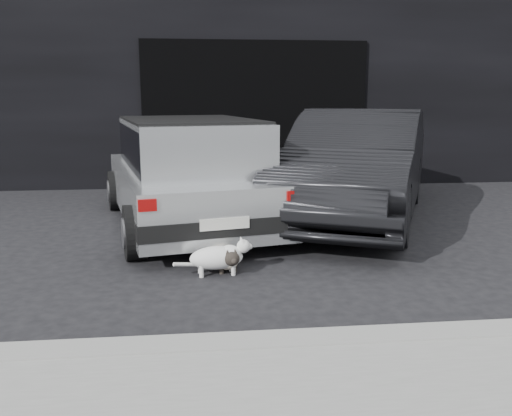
{
  "coord_description": "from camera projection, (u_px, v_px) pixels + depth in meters",
  "views": [
    {
      "loc": [
        -0.05,
        -5.81,
        1.65
      ],
      "look_at": [
        0.54,
        -0.43,
        0.52
      ],
      "focal_mm": 38.0,
      "sensor_mm": 36.0,
      "label": 1
    }
  ],
  "objects": [
    {
      "name": "building_facade",
      "position": [
        245.0,
        54.0,
        11.43
      ],
      "size": [
        34.0,
        4.0,
        5.0
      ],
      "primitive_type": "cube",
      "color": "black",
      "rests_on": "ground"
    },
    {
      "name": "second_car",
      "position": [
        357.0,
        165.0,
        7.27
      ],
      "size": [
        3.27,
        4.7,
        1.47
      ],
      "primitive_type": "imported",
      "rotation": [
        0.0,
        0.0,
        -0.43
      ],
      "color": "black",
      "rests_on": "ground"
    },
    {
      "name": "ground",
      "position": [
        204.0,
        247.0,
        5.99
      ],
      "size": [
        80.0,
        80.0,
        0.0
      ],
      "primitive_type": "plane",
      "color": "black",
      "rests_on": "ground"
    },
    {
      "name": "curb",
      "position": [
        362.0,
        342.0,
        3.56
      ],
      "size": [
        18.0,
        0.25,
        0.12
      ],
      "primitive_type": "cube",
      "color": "gray",
      "rests_on": "ground"
    },
    {
      "name": "cat_white",
      "position": [
        220.0,
        257.0,
        5.07
      ],
      "size": [
        0.75,
        0.3,
        0.35
      ],
      "rotation": [
        0.0,
        0.0,
        -1.48
      ],
      "color": "white",
      "rests_on": "ground"
    },
    {
      "name": "garage_opening",
      "position": [
        255.0,
        115.0,
        9.72
      ],
      "size": [
        4.0,
        0.1,
        2.6
      ],
      "primitive_type": "cube",
      "color": "black",
      "rests_on": "ground"
    },
    {
      "name": "cat_siamese",
      "position": [
        224.0,
        258.0,
        5.2
      ],
      "size": [
        0.39,
        0.74,
        0.27
      ],
      "rotation": [
        0.0,
        0.0,
        3.41
      ],
      "color": "beige",
      "rests_on": "ground"
    },
    {
      "name": "silver_hatchback",
      "position": [
        188.0,
        168.0,
        6.79
      ],
      "size": [
        2.44,
        3.99,
        1.37
      ],
      "rotation": [
        0.0,
        0.0,
        0.21
      ],
      "color": "silver",
      "rests_on": "ground"
    }
  ]
}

